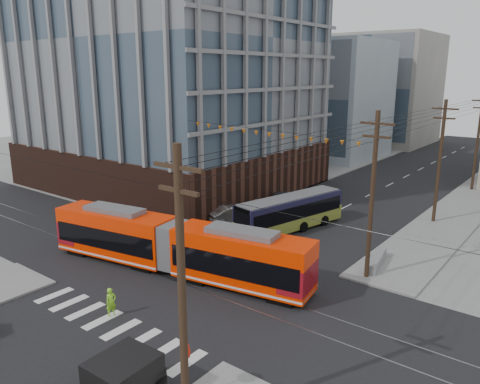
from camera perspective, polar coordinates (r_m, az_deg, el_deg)
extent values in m
plane|color=slate|center=(28.77, -10.49, -13.24)|extent=(160.00, 160.00, 0.00)
cube|color=#381E16|center=(57.32, -8.76, 15.31)|extent=(30.00, 25.00, 28.60)
cube|color=#8C99A5|center=(77.82, 10.02, 11.07)|extent=(18.00, 16.00, 18.00)
cube|color=gray|center=(94.79, 17.50, 11.80)|extent=(16.00, 18.00, 20.00)
cylinder|color=black|center=(17.07, -7.07, -12.64)|extent=(0.30, 0.30, 11.00)
imported|color=#9C9C9C|center=(42.32, -0.76, -2.69)|extent=(3.44, 5.10, 1.59)
imported|color=#BFB3B1|center=(45.53, 2.41, -1.68)|extent=(2.68, 4.60, 1.25)
imported|color=#3F434B|center=(48.24, 5.12, -0.73)|extent=(4.07, 5.45, 1.38)
imported|color=#92EF28|center=(27.61, -15.44, -12.84)|extent=(0.49, 0.66, 1.67)
cube|color=gray|center=(34.39, 16.34, -8.13)|extent=(1.63, 4.07, 0.79)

